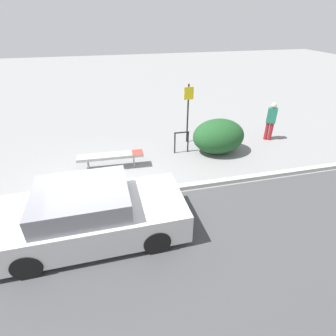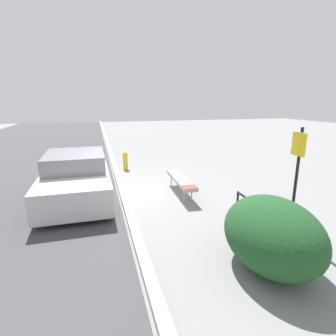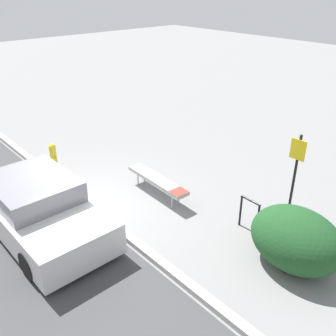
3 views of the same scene
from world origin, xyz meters
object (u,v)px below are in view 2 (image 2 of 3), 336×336
Objects in this scene: parked_car_near at (76,177)px; bike_rack at (243,209)px; sign_post at (296,173)px; bench at (181,180)px; fire_hydrant at (125,160)px.

bike_rack is at bearing 48.15° from parked_car_near.
bike_rack is at bearing -119.44° from sign_post.
bench is 3.51m from sign_post.
fire_hydrant is at bearing -157.37° from bench.
bench is 2.65m from bike_rack.
parked_car_near is at bearing -131.10° from bike_rack.
fire_hydrant is (-6.06, -1.88, -0.09)m from bike_rack.
bench is 2.61× the size of bike_rack.
bike_rack reaches higher than fire_hydrant.
bike_rack is 1.08× the size of fire_hydrant.
parked_car_near is at bearing -31.16° from fire_hydrant.
fire_hydrant is at bearing 148.09° from parked_car_near.
bench is at bearing 20.52° from fire_hydrant.
fire_hydrant is (-3.47, -1.30, -0.05)m from bench.
sign_post reaches higher than parked_car_near.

